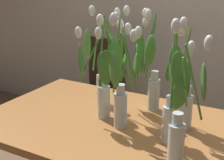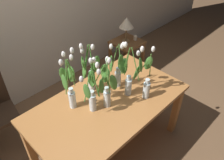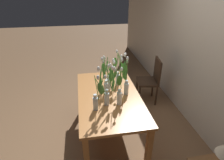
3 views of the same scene
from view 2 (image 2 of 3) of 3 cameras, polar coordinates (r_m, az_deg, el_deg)
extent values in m
plane|color=brown|center=(2.84, -0.88, -16.19)|extent=(18.00, 18.00, 0.00)
cube|color=beige|center=(3.07, -22.21, 17.48)|extent=(9.00, 0.10, 2.70)
cube|color=#B7753D|center=(2.29, -1.06, -5.78)|extent=(1.60, 0.90, 0.04)
cube|color=#B7753D|center=(2.83, 15.61, -7.35)|extent=(0.07, 0.07, 0.70)
cube|color=#B7753D|center=(2.55, -19.95, -15.35)|extent=(0.07, 0.07, 0.70)
cube|color=#B7753D|center=(3.14, 3.69, -0.35)|extent=(0.07, 0.07, 0.70)
cylinder|color=silver|center=(2.37, -5.15, -0.55)|extent=(0.07, 0.07, 0.18)
cylinder|color=silver|center=(2.30, -5.31, 1.67)|extent=(0.04, 0.04, 0.05)
cylinder|color=silver|center=(2.39, -5.10, -1.11)|extent=(0.06, 0.06, 0.11)
cylinder|color=#478433|center=(2.17, -5.09, 4.63)|extent=(0.03, 0.07, 0.34)
ellipsoid|color=white|center=(2.05, -4.95, 8.19)|extent=(0.04, 0.04, 0.06)
ellipsoid|color=#4C8E38|center=(2.15, -3.92, 4.13)|extent=(0.09, 0.04, 0.18)
cylinder|color=#478433|center=(2.19, -6.57, 4.76)|extent=(0.07, 0.03, 0.34)
ellipsoid|color=white|center=(2.09, -7.77, 8.34)|extent=(0.04, 0.04, 0.06)
ellipsoid|color=#4C8E38|center=(2.15, -7.26, 4.22)|extent=(0.06, 0.10, 0.18)
cylinder|color=#478433|center=(2.20, -6.46, 4.25)|extent=(0.07, 0.02, 0.29)
ellipsoid|color=white|center=(2.11, -7.52, 7.24)|extent=(0.04, 0.04, 0.06)
ellipsoid|color=#4C8E38|center=(2.21, -6.94, 2.07)|extent=(0.04, 0.10, 0.18)
cylinder|color=silver|center=(2.29, 8.56, -2.57)|extent=(0.07, 0.07, 0.18)
cylinder|color=silver|center=(2.22, 8.84, -0.34)|extent=(0.04, 0.04, 0.05)
cylinder|color=silver|center=(2.31, 8.49, -3.13)|extent=(0.06, 0.06, 0.11)
cylinder|color=#56933D|center=(2.17, 7.64, 3.08)|extent=(0.01, 0.12, 0.24)
ellipsoid|color=white|center=(2.13, 6.58, 6.65)|extent=(0.04, 0.04, 0.06)
ellipsoid|color=#427F33|center=(2.21, 6.21, 1.88)|extent=(0.12, 0.05, 0.18)
cylinder|color=#56933D|center=(2.17, 9.56, 3.55)|extent=(0.08, 0.04, 0.30)
ellipsoid|color=white|center=(2.12, 10.27, 7.61)|extent=(0.04, 0.04, 0.06)
ellipsoid|color=#427F33|center=(2.21, 9.09, 4.18)|extent=(0.05, 0.11, 0.18)
cylinder|color=silver|center=(2.20, -9.88, -4.85)|extent=(0.07, 0.07, 0.18)
cylinder|color=silver|center=(2.12, -10.21, -2.60)|extent=(0.04, 0.04, 0.05)
cylinder|color=silver|center=(2.22, -9.79, -5.42)|extent=(0.06, 0.06, 0.11)
cylinder|color=#56933D|center=(2.07, -11.12, 1.76)|extent=(0.05, 0.10, 0.32)
ellipsoid|color=white|center=(2.02, -12.04, 6.31)|extent=(0.04, 0.04, 0.06)
ellipsoid|color=#4C8E38|center=(2.12, -11.99, 1.29)|extent=(0.10, 0.05, 0.18)
cylinder|color=#56933D|center=(2.00, -11.45, 0.54)|extent=(0.06, 0.01, 0.35)
ellipsoid|color=white|center=(1.89, -12.67, 4.33)|extent=(0.04, 0.04, 0.06)
ellipsoid|color=#4C8E38|center=(1.97, -11.74, -0.64)|extent=(0.03, 0.08, 0.17)
cylinder|color=#56933D|center=(2.06, -10.11, 1.38)|extent=(0.07, 0.04, 0.31)
ellipsoid|color=white|center=(1.99, -10.14, 5.59)|extent=(0.04, 0.04, 0.06)
ellipsoid|color=#4C8E38|center=(2.12, -10.17, 1.33)|extent=(0.06, 0.08, 0.18)
cylinder|color=#56933D|center=(2.07, -10.05, 2.25)|extent=(0.11, 0.08, 0.33)
ellipsoid|color=white|center=(2.02, -9.99, 7.31)|extent=(0.04, 0.04, 0.06)
ellipsoid|color=#4C8E38|center=(2.15, -10.21, 1.59)|extent=(0.06, 0.08, 0.17)
cylinder|color=silver|center=(2.41, 1.44, 0.31)|extent=(0.07, 0.07, 0.18)
cylinder|color=silver|center=(2.34, 1.48, 2.52)|extent=(0.04, 0.04, 0.05)
cylinder|color=silver|center=(2.43, 1.43, -0.25)|extent=(0.06, 0.06, 0.11)
cylinder|color=#56933D|center=(2.23, 2.03, 5.21)|extent=(0.02, 0.06, 0.31)
ellipsoid|color=white|center=(2.12, 2.52, 8.40)|extent=(0.04, 0.04, 0.06)
ellipsoid|color=#427F33|center=(2.24, 3.16, 3.54)|extent=(0.09, 0.06, 0.17)
cylinder|color=#56933D|center=(2.25, 0.55, 5.26)|extent=(0.06, 0.04, 0.29)
ellipsoid|color=white|center=(2.16, -0.24, 8.37)|extent=(0.04, 0.04, 0.06)
ellipsoid|color=#427F33|center=(2.23, -0.27, 4.11)|extent=(0.08, 0.09, 0.18)
cylinder|color=silver|center=(2.15, -4.86, -5.62)|extent=(0.07, 0.07, 0.18)
cylinder|color=silver|center=(2.07, -5.03, -3.34)|extent=(0.04, 0.04, 0.05)
cylinder|color=silver|center=(2.17, -4.82, -6.19)|extent=(0.06, 0.06, 0.11)
cylinder|color=#3D752D|center=(1.94, -6.33, -1.80)|extent=(0.12, 0.04, 0.24)
ellipsoid|color=white|center=(1.82, -7.66, 0.22)|extent=(0.04, 0.04, 0.06)
ellipsoid|color=#427F33|center=(1.91, -6.28, -2.89)|extent=(0.05, 0.07, 0.17)
cylinder|color=#3D752D|center=(2.03, -4.76, 0.77)|extent=(0.10, 0.07, 0.27)
ellipsoid|color=white|center=(1.99, -4.55, 5.00)|extent=(0.04, 0.04, 0.06)
ellipsoid|color=#427F33|center=(2.10, -5.13, 0.25)|extent=(0.07, 0.10, 0.18)
cylinder|color=#3D752D|center=(1.96, -4.12, -0.89)|extent=(0.03, 0.08, 0.27)
ellipsoid|color=white|center=(1.86, -3.34, 2.04)|extent=(0.04, 0.04, 0.06)
ellipsoid|color=#427F33|center=(1.98, -2.63, -1.61)|extent=(0.10, 0.04, 0.18)
cylinder|color=#3D752D|center=(1.95, -4.30, -0.11)|extent=(0.03, 0.07, 0.33)
ellipsoid|color=white|center=(1.83, -3.72, 3.73)|extent=(0.04, 0.04, 0.06)
ellipsoid|color=#427F33|center=(1.98, -2.79, -1.15)|extent=(0.10, 0.06, 0.18)
cylinder|color=silver|center=(2.18, -1.25, -4.67)|extent=(0.07, 0.07, 0.18)
cylinder|color=silver|center=(2.10, -1.29, -2.39)|extent=(0.04, 0.04, 0.05)
cylinder|color=silver|center=(2.20, -1.24, -5.24)|extent=(0.06, 0.06, 0.11)
cylinder|color=#56933D|center=(2.04, -1.10, 0.98)|extent=(0.05, 0.03, 0.27)
ellipsoid|color=white|center=(1.98, -0.97, 4.52)|extent=(0.04, 0.04, 0.06)
ellipsoid|color=#4C8E38|center=(2.10, -1.55, 1.06)|extent=(0.07, 0.10, 0.18)
cylinder|color=#56933D|center=(2.03, -3.37, 1.06)|extent=(0.07, 0.11, 0.28)
ellipsoid|color=white|center=(1.96, -5.36, 4.83)|extent=(0.04, 0.04, 0.06)
ellipsoid|color=#4C8E38|center=(2.01, -4.74, 0.89)|extent=(0.10, 0.05, 0.18)
cylinder|color=#56933D|center=(2.05, -1.23, 1.35)|extent=(0.06, 0.06, 0.28)
ellipsoid|color=white|center=(2.00, -1.20, 5.24)|extent=(0.04, 0.04, 0.06)
ellipsoid|color=#4C8E38|center=(2.09, -1.91, 1.96)|extent=(0.07, 0.07, 0.17)
cylinder|color=#56933D|center=(1.97, -0.95, 0.89)|extent=(0.02, 0.05, 0.35)
ellipsoid|color=white|center=(1.85, -0.70, 4.87)|extent=(0.04, 0.04, 0.06)
ellipsoid|color=#4C8E38|center=(1.98, 0.35, -0.62)|extent=(0.10, 0.06, 0.18)
cylinder|color=silver|center=(2.31, 4.09, -1.75)|extent=(0.07, 0.07, 0.18)
cylinder|color=silver|center=(2.24, 4.22, 0.49)|extent=(0.04, 0.04, 0.05)
cylinder|color=silver|center=(2.33, 4.05, -2.31)|extent=(0.06, 0.06, 0.11)
cylinder|color=#478433|center=(2.12, 5.90, 3.80)|extent=(0.04, 0.10, 0.35)
ellipsoid|color=white|center=(2.01, 7.55, 7.66)|extent=(0.04, 0.04, 0.06)
ellipsoid|color=#427F33|center=(2.13, 7.19, 3.77)|extent=(0.10, 0.06, 0.18)
cylinder|color=#478433|center=(2.16, 3.75, 4.51)|extent=(0.02, 0.07, 0.34)
ellipsoid|color=white|center=(2.09, 3.41, 8.81)|extent=(0.04, 0.04, 0.06)
ellipsoid|color=#427F33|center=(2.20, 2.46, 3.70)|extent=(0.09, 0.06, 0.18)
cylinder|color=#478433|center=(2.17, 3.46, 4.50)|extent=(0.02, 0.09, 0.33)
ellipsoid|color=white|center=(2.11, 2.82, 8.77)|extent=(0.04, 0.04, 0.06)
ellipsoid|color=#427F33|center=(2.18, 2.17, 4.53)|extent=(0.08, 0.04, 0.17)
cylinder|color=#382619|center=(2.88, -21.27, -12.07)|extent=(0.04, 0.04, 0.43)
cylinder|color=#382619|center=(3.12, -23.34, -7.95)|extent=(0.04, 0.04, 0.43)
cube|color=brown|center=(3.67, 3.80, 9.36)|extent=(0.44, 0.44, 0.04)
cube|color=brown|center=(3.59, 3.86, 3.42)|extent=(0.04, 0.04, 0.51)
cube|color=brown|center=(3.84, 7.66, 5.72)|extent=(0.04, 0.04, 0.51)
cube|color=brown|center=(3.80, -0.44, 5.76)|extent=(0.04, 0.04, 0.51)
cube|color=brown|center=(4.04, 3.42, 7.83)|extent=(0.04, 0.04, 0.51)
cylinder|color=olive|center=(3.66, 3.48, 9.79)|extent=(0.12, 0.12, 0.02)
cylinder|color=olive|center=(3.60, 3.55, 11.44)|extent=(0.02, 0.02, 0.22)
cone|color=beige|center=(3.52, 3.67, 14.19)|extent=(0.22, 0.22, 0.16)
cylinder|color=beige|center=(3.69, 5.88, 10.45)|extent=(0.06, 0.06, 0.07)
camera|label=1|loc=(2.00, 45.71, 1.96)|focal=53.45mm
camera|label=3|loc=(3.50, 36.79, 30.57)|focal=29.31mm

